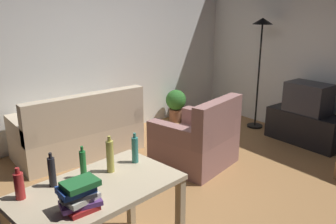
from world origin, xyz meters
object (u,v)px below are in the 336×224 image
Objects in this scene: desk at (98,200)px; couch at (80,134)px; bottle_tall at (135,150)px; armchair at (198,142)px; bottle_squat at (110,156)px; book_stack at (79,195)px; torchiere_lamp at (261,43)px; potted_plant at (176,103)px; bottle_red at (19,185)px; tv at (308,98)px; tv_stand at (304,127)px; bottle_green at (83,164)px; bottle_dark at (52,172)px.

couch is at bearing 61.34° from desk.
armchair is at bearing 28.56° from bottle_tall.
book_stack is at bearing -139.98° from bottle_squat.
torchiere_lamp is 3.18× the size of potted_plant.
bottle_red reaches higher than couch.
armchair is (1.91, 0.97, -0.33)m from desk.
tv is at bearing 6.56° from bottle_tall.
torchiere_lamp is at bearing 164.85° from couch.
bottle_red reaches higher than book_stack.
tv_stand is at bearing 10.86° from book_stack.
bottle_squat is at bearing 12.59° from armchair.
bottle_red is 0.77× the size of bottle_squat.
bottle_tall is at bearing -0.07° from bottle_red.
bottle_red is 0.47m from bottle_green.
tv is at bearing 5.63° from bottle_green.
couch is 6.44× the size of bottle_tall.
bottle_dark reaches higher than desk.
torchiere_lamp reaches higher than bottle_squat.
bottle_red is at bearing 152.95° from desk.
bottle_tall is (-3.27, -0.38, 0.17)m from tv.
tv reaches higher than tv_stand.
bottle_tall is at bearing -135.37° from potted_plant.
bottle_green is at bearing 9.26° from armchair.
bottle_squat is 1.07× the size of book_stack.
tv is 3.97m from bottle_dark.
torchiere_lamp is 4.41m from bottle_red.
book_stack reaches higher than armchair.
bottle_red is 0.68m from bottle_squat.
bottle_green is at bearing -5.65° from bottle_dark.
potted_plant is at bearing -171.04° from couch.
torchiere_lamp is at bearing 17.06° from bottle_red.
bottle_red is (-4.19, -1.28, -0.56)m from torchiere_lamp.
couch is 1.51× the size of tv_stand.
bottle_tall reaches higher than armchair.
desk is at bearing -39.39° from bottle_dark.
armchair is 2.50m from book_stack.
couch reaches higher than desk.
couch is 6.44× the size of bottle_green.
couch is 2.30m from bottle_green.
potted_plant is at bearing 128.60° from torchiere_lamp.
armchair is 4.12× the size of bottle_dark.
bottle_red is 0.24m from bottle_dark.
potted_plant is at bearing 34.23° from desk.
bottle_red is (-2.39, -0.80, 0.54)m from armchair.
potted_plant is 3.74m from bottle_green.
desk is at bearing -85.13° from bottle_green.
bottle_green is at bearing 178.94° from bottle_tall.
couch and tv have the same top height.
tv_stand is 4.85× the size of bottle_red.
bottle_green is 0.22m from bottle_squat.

